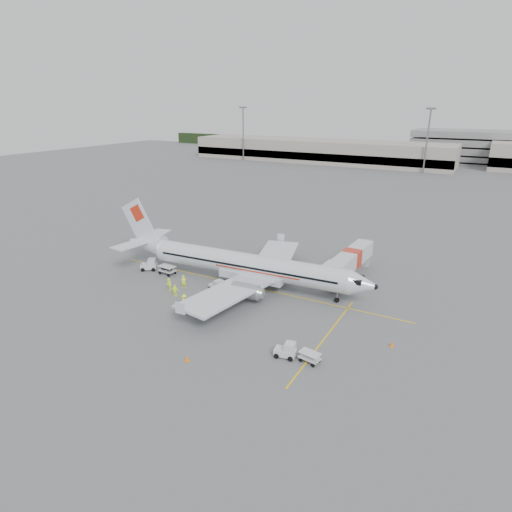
% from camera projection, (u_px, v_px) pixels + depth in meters
% --- Properties ---
extents(ground, '(360.00, 360.00, 0.00)m').
position_uv_depth(ground, '(249.00, 286.00, 59.00)').
color(ground, '#56595B').
extents(stripe_lead, '(44.00, 0.20, 0.01)m').
position_uv_depth(stripe_lead, '(249.00, 286.00, 59.00)').
color(stripe_lead, yellow).
rests_on(stripe_lead, ground).
extents(stripe_cross, '(0.20, 20.00, 0.01)m').
position_uv_depth(stripe_cross, '(325.00, 338.00, 46.06)').
color(stripe_cross, yellow).
rests_on(stripe_cross, ground).
extents(terminal_west, '(110.00, 22.00, 9.00)m').
position_uv_depth(terminal_west, '(318.00, 151.00, 182.83)').
color(terminal_west, gray).
rests_on(terminal_west, ground).
extents(parking_garage, '(62.00, 24.00, 14.00)m').
position_uv_depth(parking_garage, '(492.00, 146.00, 177.28)').
color(parking_garage, slate).
rests_on(parking_garage, ground).
extents(treeline, '(300.00, 3.00, 6.00)m').
position_uv_depth(treeline, '(432.00, 149.00, 202.33)').
color(treeline, black).
rests_on(treeline, ground).
extents(mast_west, '(3.20, 1.20, 22.00)m').
position_uv_depth(mast_west, '(243.00, 134.00, 184.32)').
color(mast_west, slate).
rests_on(mast_west, ground).
extents(mast_center, '(3.20, 1.20, 22.00)m').
position_uv_depth(mast_center, '(427.00, 141.00, 150.35)').
color(mast_center, slate).
rests_on(mast_center, ground).
extents(aircraft, '(38.97, 31.33, 10.32)m').
position_uv_depth(aircraft, '(247.00, 250.00, 57.61)').
color(aircraft, silver).
rests_on(aircraft, ground).
extents(jet_bridge, '(3.96, 16.20, 4.21)m').
position_uv_depth(jet_bridge, '(351.00, 264.00, 61.08)').
color(jet_bridge, silver).
rests_on(jet_bridge, ground).
extents(belt_loader, '(4.69, 3.13, 2.38)m').
position_uv_depth(belt_loader, '(199.00, 304.00, 51.20)').
color(belt_loader, silver).
rests_on(belt_loader, ground).
extents(tug_fore, '(2.28, 1.51, 1.64)m').
position_uv_depth(tug_fore, '(285.00, 350.00, 42.35)').
color(tug_fore, silver).
rests_on(tug_fore, ground).
extents(tug_mid, '(2.39, 1.81, 1.64)m').
position_uv_depth(tug_mid, '(217.00, 285.00, 57.29)').
color(tug_mid, silver).
rests_on(tug_mid, ground).
extents(tug_aft, '(2.69, 2.33, 1.80)m').
position_uv_depth(tug_aft, '(149.00, 264.00, 64.43)').
color(tug_aft, silver).
rests_on(tug_aft, ground).
extents(cart_loaded_a, '(2.52, 1.88, 1.17)m').
position_uv_depth(cart_loaded_a, '(204.00, 309.00, 51.30)').
color(cart_loaded_a, silver).
rests_on(cart_loaded_a, ground).
extents(cart_loaded_b, '(2.62, 1.69, 1.31)m').
position_uv_depth(cart_loaded_b, '(167.00, 270.00, 62.90)').
color(cart_loaded_b, silver).
rests_on(cart_loaded_b, ground).
extents(cart_empty_a, '(2.70, 2.16, 1.23)m').
position_uv_depth(cart_empty_a, '(210.00, 304.00, 52.27)').
color(cart_empty_a, silver).
rests_on(cart_empty_a, ground).
extents(cart_empty_b, '(2.24, 1.57, 1.07)m').
position_uv_depth(cart_empty_b, '(310.00, 357.00, 41.56)').
color(cart_empty_b, silver).
rests_on(cart_empty_b, ground).
extents(cone_nose, '(0.40, 0.40, 0.65)m').
position_uv_depth(cone_nose, '(392.00, 344.00, 44.26)').
color(cone_nose, orange).
rests_on(cone_nose, ground).
extents(cone_port, '(0.42, 0.42, 0.69)m').
position_uv_depth(cone_port, '(281.00, 242.00, 76.54)').
color(cone_port, orange).
rests_on(cone_port, ground).
extents(cone_stbd, '(0.43, 0.43, 0.70)m').
position_uv_depth(cone_stbd, '(187.00, 358.00, 41.81)').
color(cone_stbd, orange).
rests_on(cone_stbd, ground).
extents(crew_a, '(0.80, 0.72, 1.83)m').
position_uv_depth(crew_a, '(184.00, 282.00, 58.16)').
color(crew_a, '#E1FD22').
rests_on(crew_a, ground).
extents(crew_b, '(1.06, 1.08, 1.75)m').
position_uv_depth(crew_b, '(169.00, 285.00, 57.35)').
color(crew_b, '#E1FD22').
rests_on(crew_b, ground).
extents(crew_c, '(0.90, 1.25, 1.74)m').
position_uv_depth(crew_c, '(184.00, 301.00, 52.59)').
color(crew_c, '#E1FD22').
rests_on(crew_c, ground).
extents(crew_d, '(1.02, 0.71, 1.61)m').
position_uv_depth(crew_d, '(175.00, 290.00, 55.70)').
color(crew_d, '#E1FD22').
rests_on(crew_d, ground).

